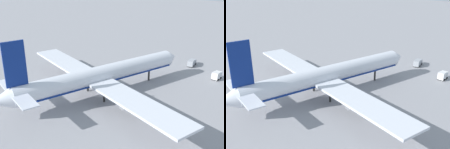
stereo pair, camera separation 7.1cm
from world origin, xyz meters
TOP-DOWN VIEW (x-y plane):
  - ground_plane at (0.00, 0.00)m, footprint 600.00×600.00m
  - airliner at (-1.30, 0.36)m, footprint 70.37×78.82m
  - service_truck_0 at (37.20, -26.08)m, footprint 4.64×2.92m
  - service_truck_5 at (46.34, -12.10)m, footprint 6.68×3.32m

SIDE VIEW (x-z plane):
  - ground_plane at x=0.00m, z-range 0.00..0.00m
  - service_truck_5 at x=46.34m, z-range 0.13..2.95m
  - service_truck_0 at x=37.20m, z-range 0.14..3.25m
  - airliner at x=-1.30m, z-range -4.50..18.34m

